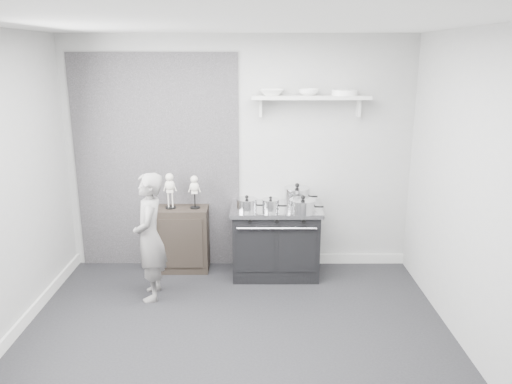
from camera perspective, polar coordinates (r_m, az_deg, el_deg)
ground at (r=4.61m, az=-2.54°, el=-17.03°), size 4.00×4.00×0.00m
room_shell at (r=4.13m, az=-3.96°, el=3.73°), size 4.02×3.62×2.71m
wall_shelf at (r=5.61m, az=6.25°, el=10.61°), size 1.30×0.26×0.24m
stove at (r=5.75m, az=2.23°, el=-5.58°), size 1.02×0.64×0.82m
side_cabinet at (r=5.94m, az=-8.30°, el=-5.33°), size 0.59×0.34×0.76m
child at (r=5.24m, az=-12.05°, el=-5.05°), size 0.37×0.52×1.34m
pot_front_left at (r=5.48m, az=-1.05°, el=-1.43°), size 0.32×0.23×0.17m
pot_back_right at (r=5.71m, az=4.71°, el=-0.44°), size 0.38×0.30×0.25m
pot_front_right at (r=5.42m, az=5.37°, el=-1.61°), size 0.36×0.28×0.20m
pot_front_center at (r=5.45m, az=1.69°, el=-1.50°), size 0.28×0.19×0.17m
skeleton_full at (r=5.77m, az=-9.81°, el=0.45°), size 0.13×0.09×0.48m
skeleton_torso at (r=5.74m, az=-7.05°, el=0.29°), size 0.12×0.08×0.44m
bowl_large at (r=5.57m, az=1.78°, el=11.33°), size 0.28×0.28×0.07m
bowl_small at (r=5.60m, az=6.03°, el=11.29°), size 0.22×0.22×0.07m
plate_stack at (r=5.66m, az=10.08°, el=11.13°), size 0.28×0.28×0.06m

